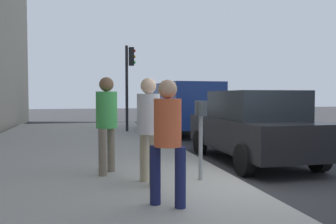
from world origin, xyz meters
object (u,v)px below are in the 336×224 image
Objects in this scene: parking_meter at (201,123)px; parking_officer at (107,116)px; pedestrian_at_meter at (148,121)px; traffic_signal at (129,74)px; parked_sedan_near at (253,126)px; pedestrian_bystander at (168,133)px; parked_van_far at (181,105)px.

parking_meter is 0.76× the size of parking_officer.
traffic_signal reaches higher than pedestrian_at_meter.
parking_officer is 3.84m from parked_sedan_near.
parked_sedan_near is (1.16, -3.65, -0.37)m from parking_officer.
pedestrian_at_meter is 9.06m from traffic_signal.
pedestrian_bystander is 0.93× the size of parking_officer.
parked_van_far reaches higher than pedestrian_at_meter.
pedestrian_bystander is (-1.30, 0.91, -0.01)m from parking_meter.
parked_sedan_near is (3.37, -2.97, -0.26)m from pedestrian_bystander.
traffic_signal reaches higher than parked_sedan_near.
parking_officer is at bearing 54.84° from pedestrian_bystander.
traffic_signal is at bearing 33.61° from pedestrian_bystander.
parking_meter is 0.78× the size of pedestrian_at_meter.
pedestrian_at_meter is at bearing 175.00° from traffic_signal.
pedestrian_at_meter is at bearing 161.22° from parked_van_far.
parked_sedan_near is 7.36m from traffic_signal.
pedestrian_at_meter is (-0.05, 0.95, 0.05)m from parking_meter.
pedestrian_at_meter is 3.69m from parked_sedan_near.
pedestrian_bystander is 0.48× the size of traffic_signal.
traffic_signal is at bearing 18.09° from parked_sedan_near.
pedestrian_at_meter is at bearing 92.89° from parking_meter.
traffic_signal is (10.18, -0.74, 1.42)m from pedestrian_bystander.
parked_van_far is (10.09, -2.97, 0.10)m from pedestrian_bystander.
parking_meter is 0.95m from pedestrian_at_meter.
traffic_signal is at bearing 71.22° from pedestrian_at_meter.
parked_sedan_near is 0.83× the size of parked_van_far.
parking_officer is at bearing 60.27° from parking_meter.
parking_officer reaches higher than parked_sedan_near.
parked_van_far is at bearing -13.17° from parking_meter.
traffic_signal is at bearing 107.09° from parking_officer.
parked_van_far reaches higher than parking_meter.
parked_van_far reaches higher than parking_officer.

